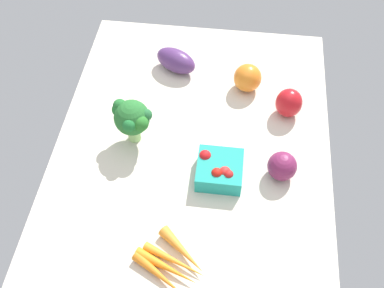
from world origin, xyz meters
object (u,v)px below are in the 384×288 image
object	(u,v)px
eggplant	(176,61)
bell_pepper_red	(289,103)
carrot_bunch	(171,263)
red_onion_center	(282,166)
bell_pepper_orange	(248,78)
berry_basket	(219,170)
broccoli_head	(132,118)

from	to	relation	value
eggplant	bell_pepper_red	size ratio (longest dim) A/B	1.53
carrot_bunch	red_onion_center	xyz separation A→B (cm)	(28.58, -24.99, 2.55)
bell_pepper_orange	red_onion_center	bearing A→B (deg)	-161.24
red_onion_center	eggplant	xyz separation A→B (cm)	(36.61, 33.07, -0.28)
berry_basket	eggplant	distance (cm)	42.48
berry_basket	broccoli_head	size ratio (longest dim) A/B	0.87
bell_pepper_orange	berry_basket	bearing A→B (deg)	170.45
carrot_bunch	red_onion_center	size ratio (longest dim) A/B	2.30
broccoli_head	bell_pepper_red	xyz separation A→B (cm)	(14.74, -42.39, -4.36)
carrot_bunch	red_onion_center	bearing A→B (deg)	-41.17
carrot_bunch	eggplant	xyz separation A→B (cm)	(65.19, 8.08, 2.26)
bell_pepper_red	berry_basket	bearing A→B (deg)	143.86
broccoli_head	eggplant	world-z (taller)	broccoli_head
berry_basket	broccoli_head	bearing A→B (deg)	68.43
broccoli_head	eggplant	bearing A→B (deg)	-14.56
berry_basket	broccoli_head	distance (cm)	27.06
berry_basket	bell_pepper_red	xyz separation A→B (cm)	(24.44, -17.85, 1.62)
bell_pepper_orange	bell_pepper_red	bearing A→B (deg)	-125.95
red_onion_center	broccoli_head	distance (cm)	41.62
bell_pepper_red	broccoli_head	bearing A→B (deg)	109.17
bell_pepper_red	eggplant	bearing A→B (deg)	67.37
carrot_bunch	broccoli_head	xyz separation A→B (cm)	(35.95, 15.68, 7.45)
berry_basket	red_onion_center	xyz separation A→B (cm)	(2.34, -16.13, 1.07)
berry_basket	bell_pepper_orange	xyz separation A→B (cm)	(33.32, -5.60, 1.45)
eggplant	berry_basket	bearing A→B (deg)	-40.91
carrot_bunch	eggplant	bearing A→B (deg)	7.07
eggplant	bell_pepper_red	xyz separation A→B (cm)	(-14.51, -34.80, 0.83)
red_onion_center	broccoli_head	bearing A→B (deg)	79.73
bell_pepper_orange	eggplant	size ratio (longest dim) A/B	0.63
carrot_bunch	broccoli_head	distance (cm)	39.92
eggplant	carrot_bunch	bearing A→B (deg)	-57.36
berry_basket	bell_pepper_orange	world-z (taller)	bell_pepper_orange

